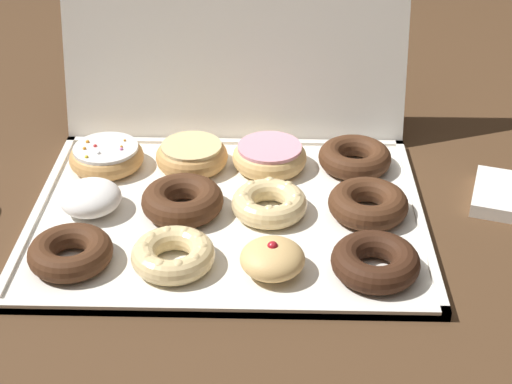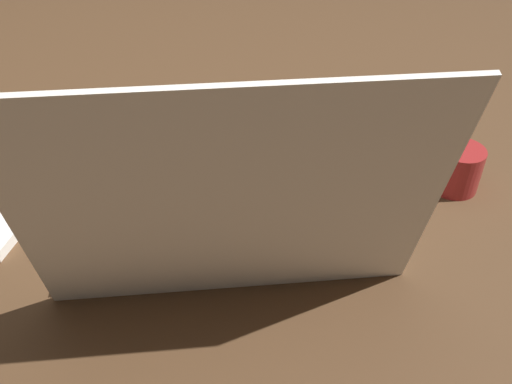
# 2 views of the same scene
# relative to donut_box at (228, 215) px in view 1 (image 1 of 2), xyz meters

# --- Properties ---
(ground_plane) EXTENTS (3.00, 3.00, 0.00)m
(ground_plane) POSITION_rel_donut_box_xyz_m (0.00, 0.00, -0.01)
(ground_plane) COLOR #4C331E
(donut_box) EXTENTS (0.55, 0.42, 0.01)m
(donut_box) POSITION_rel_donut_box_xyz_m (0.00, 0.00, 0.00)
(donut_box) COLOR silver
(donut_box) RESTS_ON ground
(box_lid_open) EXTENTS (0.55, 0.12, 0.41)m
(box_lid_open) POSITION_rel_donut_box_xyz_m (0.00, 0.27, 0.20)
(box_lid_open) COLOR silver
(box_lid_open) RESTS_ON ground
(chocolate_cake_ring_donut_0) EXTENTS (0.11, 0.11, 0.03)m
(chocolate_cake_ring_donut_0) POSITION_rel_donut_box_xyz_m (-0.19, -0.12, 0.02)
(chocolate_cake_ring_donut_0) COLOR #472816
(chocolate_cake_ring_donut_0) RESTS_ON donut_box
(cruller_donut_1) EXTENTS (0.11, 0.11, 0.03)m
(cruller_donut_1) POSITION_rel_donut_box_xyz_m (-0.06, -0.12, 0.02)
(cruller_donut_1) COLOR #EACC8C
(cruller_donut_1) RESTS_ON donut_box
(jelly_filled_donut_2) EXTENTS (0.08, 0.08, 0.05)m
(jelly_filled_donut_2) POSITION_rel_donut_box_xyz_m (0.06, -0.13, 0.03)
(jelly_filled_donut_2) COLOR #E5B770
(jelly_filled_donut_2) RESTS_ON donut_box
(chocolate_cake_ring_donut_3) EXTENTS (0.11, 0.11, 0.04)m
(chocolate_cake_ring_donut_3) POSITION_rel_donut_box_xyz_m (0.19, -0.13, 0.02)
(chocolate_cake_ring_donut_3) COLOR #381E11
(chocolate_cake_ring_donut_3) RESTS_ON donut_box
(powdered_filled_donut_4) EXTENTS (0.09, 0.09, 0.04)m
(powdered_filled_donut_4) POSITION_rel_donut_box_xyz_m (-0.19, 0.00, 0.03)
(powdered_filled_donut_4) COLOR white
(powdered_filled_donut_4) RESTS_ON donut_box
(chocolate_cake_ring_donut_5) EXTENTS (0.12, 0.12, 0.04)m
(chocolate_cake_ring_donut_5) POSITION_rel_donut_box_xyz_m (-0.06, 0.00, 0.02)
(chocolate_cake_ring_donut_5) COLOR #472816
(chocolate_cake_ring_donut_5) RESTS_ON donut_box
(cruller_donut_6) EXTENTS (0.11, 0.11, 0.03)m
(cruller_donut_6) POSITION_rel_donut_box_xyz_m (0.06, 0.00, 0.02)
(cruller_donut_6) COLOR #EACC8C
(cruller_donut_6) RESTS_ON donut_box
(chocolate_cake_ring_donut_7) EXTENTS (0.11, 0.11, 0.04)m
(chocolate_cake_ring_donut_7) POSITION_rel_donut_box_xyz_m (0.20, 0.00, 0.02)
(chocolate_cake_ring_donut_7) COLOR #472816
(chocolate_cake_ring_donut_7) RESTS_ON donut_box
(sprinkle_donut_8) EXTENTS (0.11, 0.11, 0.04)m
(sprinkle_donut_8) POSITION_rel_donut_box_xyz_m (-0.19, 0.12, 0.02)
(sprinkle_donut_8) COLOR tan
(sprinkle_donut_8) RESTS_ON donut_box
(glazed_ring_donut_9) EXTENTS (0.11, 0.11, 0.04)m
(glazed_ring_donut_9) POSITION_rel_donut_box_xyz_m (-0.06, 0.13, 0.02)
(glazed_ring_donut_9) COLOR tan
(glazed_ring_donut_9) RESTS_ON donut_box
(pink_frosted_donut_10) EXTENTS (0.11, 0.11, 0.04)m
(pink_frosted_donut_10) POSITION_rel_donut_box_xyz_m (0.06, 0.13, 0.02)
(pink_frosted_donut_10) COLOR #E5B770
(pink_frosted_donut_10) RESTS_ON donut_box
(chocolate_cake_ring_donut_11) EXTENTS (0.11, 0.11, 0.03)m
(chocolate_cake_ring_donut_11) POSITION_rel_donut_box_xyz_m (0.19, 0.13, 0.02)
(chocolate_cake_ring_donut_11) COLOR #472816
(chocolate_cake_ring_donut_11) RESTS_ON donut_box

